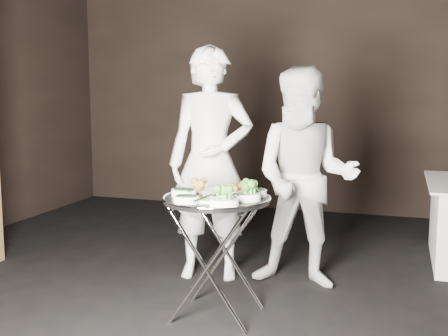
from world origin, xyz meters
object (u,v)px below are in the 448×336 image
(waiter_left, at_px, (211,163))
(waiter_right, at_px, (305,178))
(serving_tray, at_px, (217,199))
(tray_stand, at_px, (217,252))

(waiter_left, bearing_deg, waiter_right, -11.23)
(serving_tray, bearing_deg, waiter_left, 112.17)
(tray_stand, xyz_separation_m, waiter_left, (-0.30, 0.74, 0.47))
(serving_tray, bearing_deg, tray_stand, 90.00)
(waiter_right, bearing_deg, tray_stand, -121.77)
(serving_tray, relative_size, waiter_left, 0.38)
(tray_stand, relative_size, waiter_left, 0.43)
(serving_tray, distance_m, waiter_right, 0.87)
(tray_stand, relative_size, waiter_right, 0.47)
(tray_stand, height_order, waiter_left, waiter_left)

